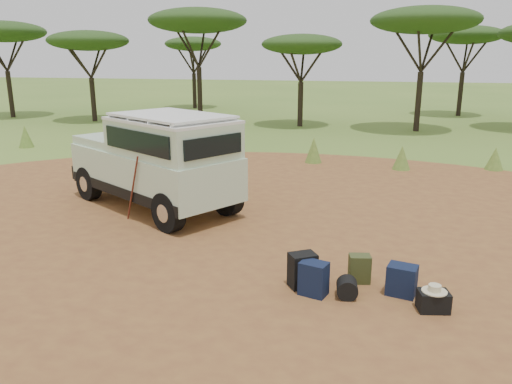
% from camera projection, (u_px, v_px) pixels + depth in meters
% --- Properties ---
extents(ground, '(140.00, 140.00, 0.00)m').
position_uv_depth(ground, '(251.00, 255.00, 9.52)').
color(ground, '#51772A').
rests_on(ground, ground).
extents(dirt_clearing, '(23.00, 23.00, 0.01)m').
position_uv_depth(dirt_clearing, '(251.00, 255.00, 9.52)').
color(dirt_clearing, brown).
rests_on(dirt_clearing, ground).
extents(grass_fringe, '(36.60, 1.60, 0.90)m').
position_uv_depth(grass_fringe, '(316.00, 152.00, 17.50)').
color(grass_fringe, '#51772A').
rests_on(grass_fringe, ground).
extents(acacia_treeline, '(46.70, 13.20, 6.26)m').
position_uv_depth(acacia_treeline, '(358.00, 33.00, 26.60)').
color(acacia_treeline, black).
rests_on(acacia_treeline, ground).
extents(safari_vehicle, '(5.15, 4.15, 2.39)m').
position_uv_depth(safari_vehicle, '(157.00, 163.00, 12.16)').
color(safari_vehicle, beige).
rests_on(safari_vehicle, ground).
extents(walking_staff, '(0.56, 0.35, 1.57)m').
position_uv_depth(walking_staff, '(133.00, 189.00, 11.21)').
color(walking_staff, '#612717').
rests_on(walking_staff, ground).
extents(backpack_black, '(0.52, 0.49, 0.58)m').
position_uv_depth(backpack_black, '(302.00, 270.00, 8.13)').
color(backpack_black, black).
rests_on(backpack_black, ground).
extents(backpack_navy, '(0.49, 0.40, 0.55)m').
position_uv_depth(backpack_navy, '(314.00, 279.00, 7.85)').
color(backpack_navy, '#121C3A').
rests_on(backpack_navy, ground).
extents(backpack_olive, '(0.39, 0.32, 0.48)m').
position_uv_depth(backpack_olive, '(359.00, 269.00, 8.30)').
color(backpack_olive, '#39431F').
rests_on(backpack_olive, ground).
extents(duffel_navy, '(0.51, 0.42, 0.50)m').
position_uv_depth(duffel_navy, '(402.00, 280.00, 7.86)').
color(duffel_navy, '#121C3A').
rests_on(duffel_navy, ground).
extents(hard_case, '(0.50, 0.40, 0.31)m').
position_uv_depth(hard_case, '(433.00, 301.00, 7.38)').
color(hard_case, black).
rests_on(hard_case, ground).
extents(stuff_sack, '(0.36, 0.36, 0.33)m').
position_uv_depth(stuff_sack, '(347.00, 288.00, 7.79)').
color(stuff_sack, black).
rests_on(stuff_sack, ground).
extents(safari_hat, '(0.37, 0.37, 0.11)m').
position_uv_depth(safari_hat, '(435.00, 289.00, 7.33)').
color(safari_hat, beige).
rests_on(safari_hat, hard_case).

